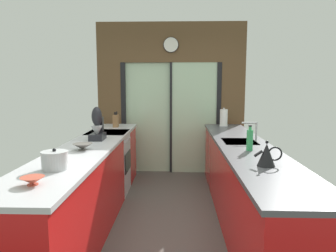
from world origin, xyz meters
TOP-DOWN VIEW (x-y plane):
  - ground_plane at (0.00, 0.60)m, footprint 5.04×7.60m
  - back_wall_unit at (0.00, 2.40)m, footprint 2.64×0.12m
  - left_counter_run at (-0.91, 0.13)m, footprint 0.62×3.80m
  - right_counter_run at (0.91, 0.30)m, footprint 0.62×3.80m
  - sink_faucet at (1.06, 0.55)m, footprint 0.19×0.02m
  - oven_range at (-0.91, 1.25)m, footprint 0.60×0.60m
  - mixing_bowl_near at (-0.89, -1.20)m, footprint 0.17×0.17m
  - mixing_bowl_far at (-0.89, -0.03)m, footprint 0.21×0.21m
  - knife_block at (-0.89, 1.80)m, footprint 0.08×0.14m
  - stand_mixer at (-0.89, 0.61)m, footprint 0.17×0.27m
  - stock_pot at (-0.89, -0.79)m, footprint 0.22×0.22m
  - kettle at (0.89, -0.63)m, footprint 0.24×0.15m
  - soap_bottle at (0.89, 0.01)m, footprint 0.07×0.07m
  - paper_towel_roll at (0.89, 1.94)m, footprint 0.14×0.14m

SIDE VIEW (x-z plane):
  - ground_plane at x=0.00m, z-range -0.02..0.00m
  - oven_range at x=-0.91m, z-range 0.00..0.92m
  - right_counter_run at x=0.91m, z-range 0.00..0.92m
  - left_counter_run at x=-0.91m, z-range 0.01..0.93m
  - mixing_bowl_near at x=-0.89m, z-range 0.92..0.98m
  - mixing_bowl_far at x=-0.89m, z-range 0.92..1.00m
  - stock_pot at x=-0.89m, z-range 0.91..1.09m
  - kettle at x=0.89m, z-range 0.91..1.13m
  - knife_block at x=-0.89m, z-range 0.89..1.15m
  - soap_bottle at x=0.89m, z-range 0.90..1.17m
  - paper_towel_roll at x=0.89m, z-range 0.90..1.22m
  - stand_mixer at x=-0.89m, z-range 0.87..1.29m
  - sink_faucet at x=1.06m, z-range 0.96..1.20m
  - back_wall_unit at x=0.00m, z-range 0.17..2.87m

